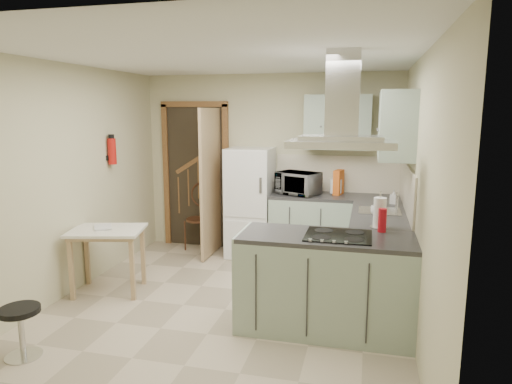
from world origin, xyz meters
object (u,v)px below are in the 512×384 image
(microwave, at_px, (298,183))
(fridge, at_px, (250,202))
(extractor_hood, at_px, (341,144))
(drop_leaf_table, at_px, (109,261))
(bentwood_chair, at_px, (199,220))
(stool, at_px, (22,332))
(peninsula, at_px, (326,283))

(microwave, bearing_deg, fridge, -157.95)
(extractor_hood, bearing_deg, drop_leaf_table, 172.73)
(extractor_hood, distance_m, bentwood_chair, 3.24)
(extractor_hood, height_order, microwave, extractor_hood)
(drop_leaf_table, bearing_deg, stool, -101.49)
(fridge, relative_size, extractor_hood, 1.67)
(drop_leaf_table, bearing_deg, fridge, 40.62)
(extractor_hood, bearing_deg, stool, -156.42)
(fridge, distance_m, bentwood_chair, 0.86)
(fridge, distance_m, stool, 3.31)
(bentwood_chair, bearing_deg, drop_leaf_table, -94.67)
(bentwood_chair, bearing_deg, fridge, 0.18)
(fridge, bearing_deg, bentwood_chair, 172.16)
(extractor_hood, relative_size, stool, 2.09)
(bentwood_chair, distance_m, stool, 3.19)
(bentwood_chair, xyz_separation_m, microwave, (1.46, -0.14, 0.61))
(stool, distance_m, microwave, 3.62)
(drop_leaf_table, xyz_separation_m, stool, (0.05, -1.40, -0.15))
(peninsula, bearing_deg, drop_leaf_table, 172.44)
(extractor_hood, relative_size, drop_leaf_table, 1.17)
(microwave, bearing_deg, bentwood_chair, -160.94)
(peninsula, xyz_separation_m, microwave, (-0.56, 1.95, 0.60))
(fridge, relative_size, bentwood_chair, 1.72)
(peninsula, xyz_separation_m, extractor_hood, (0.10, 0.00, 1.27))
(drop_leaf_table, height_order, stool, drop_leaf_table)
(peninsula, height_order, bentwood_chair, peninsula)
(peninsula, height_order, stool, peninsula)
(fridge, height_order, peninsula, fridge)
(fridge, distance_m, extractor_hood, 2.57)
(bentwood_chair, xyz_separation_m, stool, (-0.35, -3.17, -0.22))
(peninsula, relative_size, drop_leaf_table, 2.01)
(fridge, height_order, stool, fridge)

